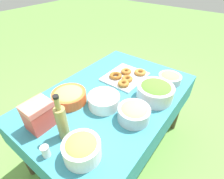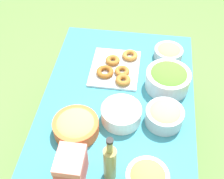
{
  "view_description": "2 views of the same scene",
  "coord_description": "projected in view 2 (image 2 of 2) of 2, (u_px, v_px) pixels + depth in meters",
  "views": [
    {
      "loc": [
        -0.89,
        -0.69,
        1.62
      ],
      "look_at": [
        0.02,
        0.0,
        0.76
      ],
      "focal_mm": 28.0,
      "sensor_mm": 36.0,
      "label": 1
    },
    {
      "loc": [
        -1.26,
        -0.14,
        2.21
      ],
      "look_at": [
        0.07,
        0.04,
        0.75
      ],
      "focal_mm": 50.0,
      "sensor_mm": 36.0,
      "label": 2
    }
  ],
  "objects": [
    {
      "name": "picnic_table",
      "position": [
        117.0,
        110.0,
        2.02
      ],
      "size": [
        1.45,
        0.96,
        0.72
      ],
      "color": "teal",
      "rests_on": "ground_plane"
    },
    {
      "name": "salad_bowl",
      "position": [
        168.0,
        78.0,
        1.99
      ],
      "size": [
        0.29,
        0.29,
        0.14
      ],
      "color": "silver",
      "rests_on": "picnic_table"
    },
    {
      "name": "pasta_bowl",
      "position": [
        165.0,
        115.0,
        1.81
      ],
      "size": [
        0.22,
        0.22,
        0.12
      ],
      "color": "#B2B7BC",
      "rests_on": "picnic_table"
    },
    {
      "name": "ground_plane",
      "position": [
        116.0,
        160.0,
        2.49
      ],
      "size": [
        14.0,
        14.0,
        0.0
      ],
      "primitive_type": "plane",
      "color": "#609342"
    },
    {
      "name": "bread_bowl",
      "position": [
        168.0,
        52.0,
        2.22
      ],
      "size": [
        0.2,
        0.2,
        0.09
      ],
      "color": "#B2B7BC",
      "rests_on": "picnic_table"
    },
    {
      "name": "fruit_bowl",
      "position": [
        76.0,
        126.0,
        1.77
      ],
      "size": [
        0.26,
        0.26,
        0.11
      ],
      "color": "#E05B28",
      "rests_on": "picnic_table"
    },
    {
      "name": "plate_stack",
      "position": [
        121.0,
        114.0,
        1.83
      ],
      "size": [
        0.24,
        0.24,
        0.1
      ],
      "color": "white",
      "rests_on": "picnic_table"
    },
    {
      "name": "olive_oil_bottle",
      "position": [
        110.0,
        162.0,
        1.52
      ],
      "size": [
        0.07,
        0.07,
        0.33
      ],
      "color": "#998E4C",
      "rests_on": "picnic_table"
    },
    {
      "name": "cooler_box",
      "position": [
        71.0,
        167.0,
        1.54
      ],
      "size": [
        0.17,
        0.14,
        0.19
      ],
      "color": "#E04C42",
      "rests_on": "picnic_table"
    },
    {
      "name": "olive_bowl",
      "position": [
        147.0,
        179.0,
        1.53
      ],
      "size": [
        0.21,
        0.21,
        0.13
      ],
      "color": "white",
      "rests_on": "picnic_table"
    },
    {
      "name": "donut_platter",
      "position": [
        117.0,
        68.0,
        2.14
      ],
      "size": [
        0.39,
        0.33,
        0.05
      ],
      "color": "silver",
      "rests_on": "picnic_table"
    }
  ]
}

